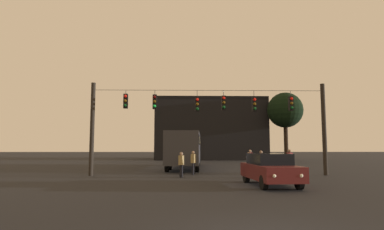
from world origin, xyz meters
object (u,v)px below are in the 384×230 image
pedestrian_crossing_center (290,160)px  tree_left_silhouette (285,110)px  pedestrian_crossing_left (181,163)px  pedestrian_far_side (250,160)px  car_near_right (270,169)px  pedestrian_trailing (249,164)px  city_bus (185,147)px  pedestrian_crossing_right (193,161)px  pedestrian_near_bus (261,161)px

pedestrian_crossing_center → tree_left_silhouette: tree_left_silhouette is taller
pedestrian_crossing_left → pedestrian_far_side: pedestrian_far_side is taller
car_near_right → pedestrian_trailing: car_near_right is taller
car_near_right → pedestrian_crossing_center: 7.37m
pedestrian_crossing_left → pedestrian_trailing: 4.05m
car_near_right → pedestrian_crossing_center: (3.16, 6.65, 0.15)m
tree_left_silhouette → city_bus: bearing=-132.5°
car_near_right → pedestrian_crossing_left: (-4.28, 4.23, 0.05)m
pedestrian_crossing_center → pedestrian_crossing_right: size_ratio=1.06×
pedestrian_crossing_left → pedestrian_crossing_center: (7.44, 2.42, 0.10)m
car_near_right → pedestrian_far_side: bearing=85.0°
car_near_right → pedestrian_trailing: 3.77m
pedestrian_crossing_right → pedestrian_trailing: (3.24, -2.26, -0.04)m
pedestrian_far_side → pedestrian_crossing_left: bearing=-143.1°
city_bus → pedestrian_crossing_left: 8.36m
city_bus → pedestrian_near_bus: size_ratio=6.99×
pedestrian_near_bus → tree_left_silhouette: tree_left_silhouette is taller
city_bus → pedestrian_crossing_right: 6.60m
pedestrian_crossing_center → tree_left_silhouette: (6.37, 20.67, 5.79)m
pedestrian_crossing_left → car_near_right: bearing=-44.7°
car_near_right → pedestrian_crossing_right: size_ratio=2.82×
city_bus → pedestrian_crossing_left: (-0.26, -8.29, -1.02)m
pedestrian_near_bus → car_near_right: bearing=-99.9°
pedestrian_near_bus → pedestrian_crossing_left: bearing=-157.7°
pedestrian_crossing_center → pedestrian_trailing: pedestrian_crossing_center is taller
pedestrian_near_bus → pedestrian_far_side: 1.58m
pedestrian_trailing → pedestrian_far_side: 4.31m
pedestrian_crossing_left → pedestrian_crossing_right: size_ratio=0.97×
car_near_right → pedestrian_crossing_right: pedestrian_crossing_right is taller
city_bus → pedestrian_crossing_center: 9.32m
car_near_right → pedestrian_crossing_right: (-3.50, 6.02, 0.08)m
city_bus → tree_left_silhouette: tree_left_silhouette is taller
pedestrian_near_bus → pedestrian_far_side: size_ratio=0.98×
car_near_right → pedestrian_near_bus: 6.54m
car_near_right → pedestrian_crossing_center: size_ratio=2.66×
city_bus → pedestrian_crossing_center: (7.18, -5.87, -0.92)m
pedestrian_crossing_right → pedestrian_far_side: size_ratio=0.96×
pedestrian_crossing_left → pedestrian_near_bus: size_ratio=0.95×
pedestrian_crossing_left → pedestrian_trailing: bearing=-6.7°
pedestrian_crossing_right → tree_left_silhouette: 25.65m
city_bus → pedestrian_near_bus: bearing=-49.7°
pedestrian_crossing_center → pedestrian_far_side: (-2.47, 1.31, -0.02)m
car_near_right → pedestrian_crossing_right: bearing=120.2°
city_bus → pedestrian_far_side: size_ratio=6.82×
pedestrian_crossing_right → pedestrian_crossing_center: bearing=5.4°
pedestrian_near_bus → pedestrian_far_side: bearing=106.1°
pedestrian_near_bus → pedestrian_trailing: 3.02m
pedestrian_crossing_center → pedestrian_crossing_right: (-6.66, -0.63, -0.06)m
car_near_right → pedestrian_far_side: 7.99m
car_near_right → tree_left_silhouette: 29.54m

